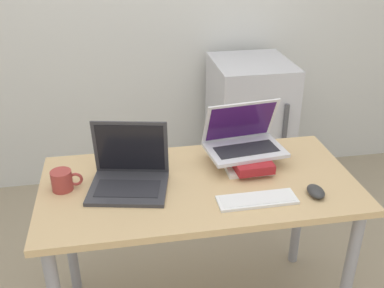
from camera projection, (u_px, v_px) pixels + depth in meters
desk at (199, 201)px, 1.92m from camera, size 1.31×0.66×0.75m
laptop_left at (129, 174)px, 1.83m from camera, size 0.35×0.31×0.26m
book_stack at (247, 159)px, 1.99m from camera, size 0.20×0.27×0.06m
laptop_on_books at (243, 140)px, 1.99m from camera, size 0.36×0.26×0.22m
wireless_keyboard at (257, 200)px, 1.75m from camera, size 0.31×0.10×0.01m
mouse at (316, 191)px, 1.78m from camera, size 0.06×0.10×0.04m
mug at (63, 180)px, 1.81m from camera, size 0.13×0.08×0.08m
mini_fridge at (248, 130)px, 2.99m from camera, size 0.48×0.54×0.94m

